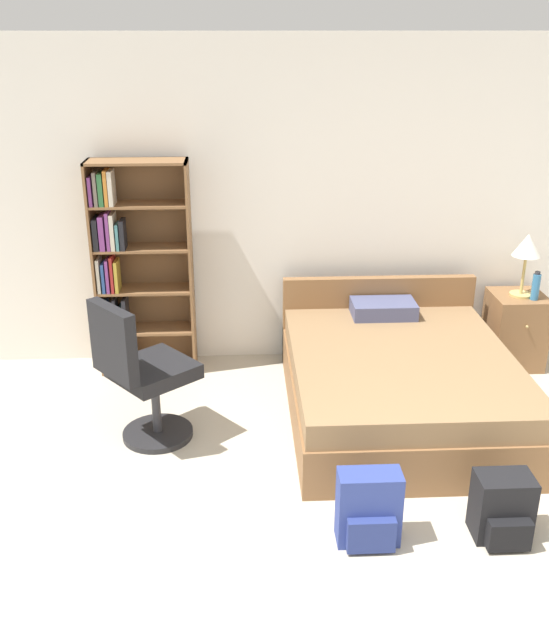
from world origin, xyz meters
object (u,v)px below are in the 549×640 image
(office_chair, at_px, (142,375))
(backpack_blue, at_px, (369,510))
(bed, at_px, (398,381))
(nightstand, at_px, (515,330))
(water_bottle, at_px, (536,286))
(bookshelf, at_px, (132,272))
(backpack_black, at_px, (503,509))
(table_lamp, at_px, (527,249))

(office_chair, bearing_deg, backpack_blue, -39.47)
(bed, relative_size, nightstand, 3.15)
(water_bottle, bearing_deg, bookshelf, 176.77)
(bed, bearing_deg, backpack_black, -78.31)
(bookshelf, height_order, backpack_black, bookshelf)
(bookshelf, xyz_separation_m, backpack_blue, (1.52, -2.24, -0.63))
(bookshelf, xyz_separation_m, bed, (1.98, -0.85, -0.58))
(nightstand, relative_size, backpack_blue, 1.42)
(table_lamp, relative_size, backpack_black, 1.36)
(bookshelf, height_order, office_chair, bookshelf)
(bookshelf, distance_m, backpack_blue, 2.78)
(bookshelf, distance_m, table_lamp, 3.12)
(bed, relative_size, backpack_black, 5.11)
(table_lamp, height_order, backpack_black, table_lamp)
(bookshelf, relative_size, office_chair, 1.65)
(water_bottle, bearing_deg, backpack_blue, -128.93)
(office_chair, height_order, water_bottle, office_chair)
(nightstand, height_order, backpack_blue, nightstand)
(bookshelf, relative_size, backpack_black, 4.53)
(office_chair, xyz_separation_m, backpack_blue, (1.33, -1.10, -0.30))
(water_bottle, xyz_separation_m, backpack_black, (-0.92, -2.06, -0.54))
(bed, bearing_deg, backpack_blue, -108.06)
(table_lamp, xyz_separation_m, backpack_black, (-0.85, -2.15, -0.83))
(bookshelf, distance_m, water_bottle, 3.20)
(bookshelf, height_order, bed, bookshelf)
(table_lamp, bearing_deg, nightstand, 99.26)
(backpack_black, bearing_deg, water_bottle, 65.79)
(backpack_black, bearing_deg, backpack_blue, -179.44)
(nightstand, bearing_deg, backpack_black, -111.39)
(bed, distance_m, office_chair, 1.83)
(water_bottle, height_order, backpack_blue, water_bottle)
(bed, distance_m, backpack_black, 1.42)
(office_chair, bearing_deg, table_lamp, 19.89)
(bed, relative_size, table_lamp, 3.76)
(bed, relative_size, water_bottle, 8.22)
(bookshelf, xyz_separation_m, backpack_black, (2.27, -2.23, -0.66))
(backpack_blue, bearing_deg, office_chair, 140.53)
(bed, relative_size, office_chair, 1.87)
(office_chair, height_order, nightstand, office_chair)
(table_lamp, relative_size, backpack_blue, 1.19)
(bookshelf, distance_m, bed, 2.23)
(water_bottle, bearing_deg, table_lamp, 128.44)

